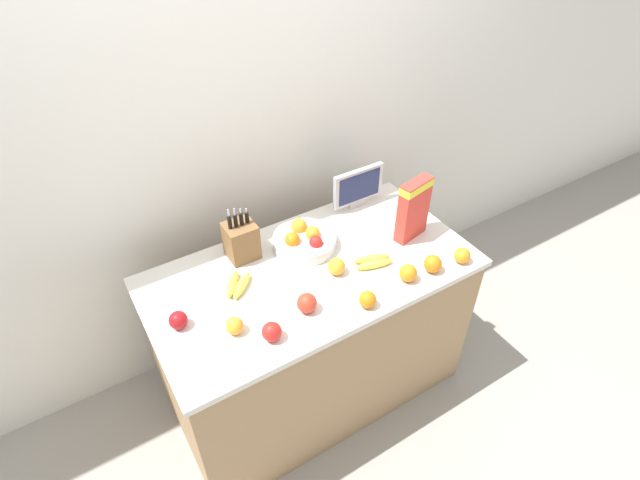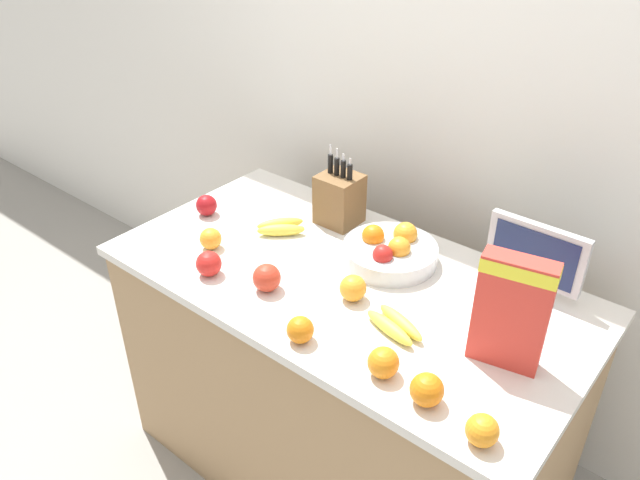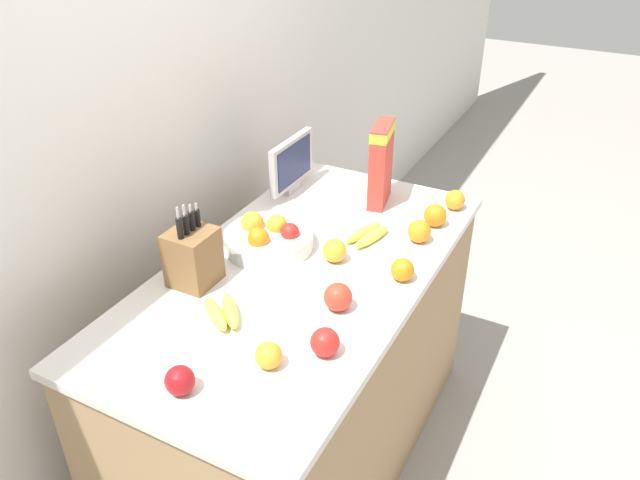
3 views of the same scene
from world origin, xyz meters
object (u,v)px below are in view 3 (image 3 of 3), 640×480
apple_front (325,342)px  orange_mid_right (335,250)px  fruit_bowl (268,237)px  orange_near_bowl (435,215)px  knife_block (193,256)px  banana_bunch_right (367,235)px  small_monitor (292,164)px  apple_rear (338,297)px  apple_middle (180,380)px  orange_front_left (419,231)px  banana_bunch_left (223,313)px  orange_back_center (455,200)px  cereal_box (381,161)px  orange_front_right (402,270)px  orange_front_center (269,355)px

apple_front → orange_mid_right: (0.41, 0.18, -0.00)m
fruit_bowl → orange_near_bowl: size_ratio=3.67×
knife_block → banana_bunch_right: bearing=-37.6°
small_monitor → orange_mid_right: size_ratio=3.67×
apple_rear → apple_front: bearing=-163.6°
banana_bunch_right → apple_middle: bearing=172.9°
knife_block → small_monitor: size_ratio=0.97×
apple_front → orange_front_left: bearing=-1.8°
banana_bunch_left → apple_rear: apple_rear is taller
orange_mid_right → knife_block: bearing=132.9°
banana_bunch_right → small_monitor: bearing=64.0°
banana_bunch_left → apple_middle: size_ratio=2.34×
apple_front → orange_mid_right: same height
fruit_bowl → apple_front: (-0.38, -0.41, 0.00)m
banana_bunch_right → orange_front_left: (0.07, -0.16, 0.02)m
orange_front_left → apple_rear: bearing=170.6°
knife_block → fruit_bowl: size_ratio=0.94×
orange_near_bowl → banana_bunch_right: bearing=139.4°
orange_back_center → orange_front_left: size_ratio=0.94×
banana_bunch_left → orange_near_bowl: 0.86m
banana_bunch_left → cereal_box: bearing=-7.3°
small_monitor → orange_near_bowl: (-0.00, -0.58, -0.08)m
apple_middle → orange_front_left: 0.97m
orange_front_right → orange_back_center: (0.52, -0.00, 0.00)m
orange_back_center → orange_front_left: orange_front_left is taller
banana_bunch_left → orange_back_center: bearing=-22.0°
banana_bunch_right → orange_near_bowl: (0.20, -0.17, 0.02)m
knife_block → small_monitor: knife_block is taller
small_monitor → apple_front: 0.96m
banana_bunch_right → banana_bunch_left: bearing=162.5°
orange_front_right → orange_near_bowl: size_ratio=0.91×
apple_front → orange_mid_right: size_ratio=1.01×
apple_middle → orange_front_right: apple_middle is taller
orange_front_center → orange_front_left: orange_front_left is taller
fruit_bowl → orange_near_bowl: fruit_bowl is taller
apple_rear → orange_front_center: 0.30m
apple_middle → orange_front_left: (0.94, -0.27, 0.00)m
knife_block → apple_rear: (0.08, -0.45, -0.05)m
orange_back_center → orange_near_bowl: bearing=171.0°
orange_front_center → orange_front_right: 0.54m
apple_rear → orange_front_left: (0.46, -0.08, -0.00)m
orange_front_right → apple_rear: bearing=153.9°
knife_block → apple_middle: 0.47m
apple_front → orange_near_bowl: bearing=-2.4°
small_monitor → orange_mid_right: 0.53m
apple_front → orange_front_center: (-0.11, 0.10, -0.00)m
banana_bunch_left → apple_rear: 0.33m
cereal_box → orange_near_bowl: bearing=-118.9°
fruit_bowl → cereal_box: bearing=-22.7°
banana_bunch_right → orange_front_center: (-0.69, -0.03, 0.02)m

